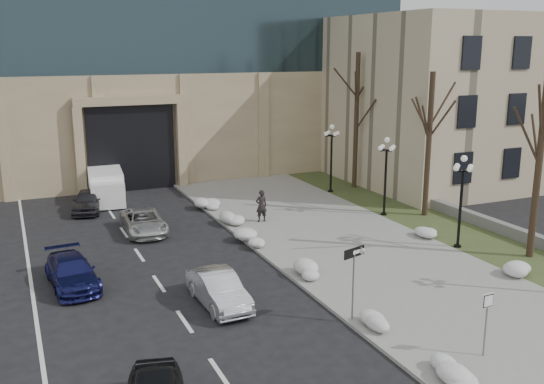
{
  "coord_description": "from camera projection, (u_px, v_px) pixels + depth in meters",
  "views": [
    {
      "loc": [
        -11.85,
        -10.12,
        9.88
      ],
      "look_at": [
        -1.16,
        14.1,
        3.5
      ],
      "focal_mm": 40.0,
      "sensor_mm": 36.0,
      "label": 1
    }
  ],
  "objects": [
    {
      "name": "snow_clump_e",
      "position": [
        261.0,
        245.0,
        29.98
      ],
      "size": [
        1.1,
        1.6,
        0.36
      ],
      "primitive_type": "ellipsoid",
      "color": "silver",
      "rests_on": "sidewalk"
    },
    {
      "name": "lamppost_c",
      "position": [
        386.0,
        166.0,
        35.41
      ],
      "size": [
        1.18,
        1.18,
        4.76
      ],
      "color": "black",
      "rests_on": "ground"
    },
    {
      "name": "tree_mid",
      "position": [
        430.0,
        124.0,
        34.81
      ],
      "size": [
        3.2,
        3.2,
        8.5
      ],
      "color": "black",
      "rests_on": "ground"
    },
    {
      "name": "curb",
      "position": [
        276.0,
        264.0,
        28.01
      ],
      "size": [
        0.3,
        40.0,
        0.14
      ],
      "primitive_type": "cube",
      "color": "gray",
      "rests_on": "ground"
    },
    {
      "name": "keep_sign",
      "position": [
        487.0,
        311.0,
        19.28
      ],
      "size": [
        0.49,
        0.08,
        2.27
      ],
      "rotation": [
        0.0,
        0.0,
        0.05
      ],
      "color": "slate",
      "rests_on": "ground"
    },
    {
      "name": "snow_clump_k",
      "position": [
        242.0,
        235.0,
        31.6
      ],
      "size": [
        1.1,
        1.6,
        0.36
      ],
      "primitive_type": "ellipsoid",
      "color": "silver",
      "rests_on": "sidewalk"
    },
    {
      "name": "snow_clump_g",
      "position": [
        209.0,
        205.0,
        37.51
      ],
      "size": [
        1.1,
        1.6,
        0.36
      ],
      "primitive_type": "ellipsoid",
      "color": "silver",
      "rests_on": "sidewalk"
    },
    {
      "name": "car_d",
      "position": [
        144.0,
        222.0,
        32.83
      ],
      "size": [
        2.18,
        4.5,
        1.23
      ],
      "primitive_type": "imported",
      "rotation": [
        0.0,
        0.0,
        -0.03
      ],
      "color": "#BEBEBE",
      "rests_on": "ground"
    },
    {
      "name": "car_b",
      "position": [
        218.0,
        289.0,
        23.59
      ],
      "size": [
        1.57,
        4.08,
        1.33
      ],
      "primitive_type": "imported",
      "rotation": [
        0.0,
        0.0,
        0.04
      ],
      "color": "#B7BBBF",
      "rests_on": "ground"
    },
    {
      "name": "snow_clump_c",
      "position": [
        374.0,
        321.0,
        21.72
      ],
      "size": [
        1.1,
        1.6,
        0.36
      ],
      "primitive_type": "ellipsoid",
      "color": "silver",
      "rests_on": "sidewalk"
    },
    {
      "name": "snow_clump_f",
      "position": [
        230.0,
        221.0,
        34.15
      ],
      "size": [
        1.1,
        1.6,
        0.36
      ],
      "primitive_type": "ellipsoid",
      "color": "silver",
      "rests_on": "sidewalk"
    },
    {
      "name": "lamppost_b",
      "position": [
        462.0,
        189.0,
        29.63
      ],
      "size": [
        1.18,
        1.18,
        4.76
      ],
      "color": "black",
      "rests_on": "ground"
    },
    {
      "name": "snow_clump_j",
      "position": [
        421.0,
        233.0,
        31.98
      ],
      "size": [
        1.1,
        1.6,
        0.36
      ],
      "primitive_type": "ellipsoid",
      "color": "silver",
      "rests_on": "sidewalk"
    },
    {
      "name": "car_c",
      "position": [
        72.0,
        272.0,
        25.44
      ],
      "size": [
        2.12,
        4.5,
        1.27
      ],
      "primitive_type": "imported",
      "rotation": [
        0.0,
        0.0,
        0.08
      ],
      "color": "navy",
      "rests_on": "ground"
    },
    {
      "name": "tree_near",
      "position": [
        542.0,
        138.0,
        27.62
      ],
      "size": [
        3.2,
        3.2,
        9.0
      ],
      "color": "black",
      "rests_on": "ground"
    },
    {
      "name": "car_e",
      "position": [
        88.0,
        201.0,
        37.02
      ],
      "size": [
        2.52,
        4.24,
        1.35
      ],
      "primitive_type": "imported",
      "rotation": [
        0.0,
        0.0,
        -0.25
      ],
      "color": "#313035",
      "rests_on": "ground"
    },
    {
      "name": "grass_strip",
      "position": [
        464.0,
        235.0,
        32.34
      ],
      "size": [
        4.0,
        40.0,
        0.1
      ],
      "primitive_type": "cube",
      "color": "#364422",
      "rests_on": "ground"
    },
    {
      "name": "stone_wall",
      "position": [
        468.0,
        216.0,
        34.83
      ],
      "size": [
        0.5,
        30.0,
        0.7
      ],
      "primitive_type": "cube",
      "color": "slate",
      "rests_on": "ground"
    },
    {
      "name": "lamppost_d",
      "position": [
        331.0,
        149.0,
        41.19
      ],
      "size": [
        1.18,
        1.18,
        4.76
      ],
      "color": "black",
      "rests_on": "ground"
    },
    {
      "name": "snow_clump_b",
      "position": [
        447.0,
        372.0,
        18.31
      ],
      "size": [
        1.1,
        1.6,
        0.36
      ],
      "primitive_type": "ellipsoid",
      "color": "silver",
      "rests_on": "sidewalk"
    },
    {
      "name": "box_truck",
      "position": [
        106.0,
        186.0,
        39.89
      ],
      "size": [
        2.72,
        6.31,
        1.95
      ],
      "rotation": [
        0.0,
        0.0,
        -0.1
      ],
      "color": "white",
      "rests_on": "ground"
    },
    {
      "name": "sidewalk",
      "position": [
        359.0,
        251.0,
        29.78
      ],
      "size": [
        9.0,
        40.0,
        0.12
      ],
      "primitive_type": "cube",
      "color": "gray",
      "rests_on": "ground"
    },
    {
      "name": "tree_far",
      "position": [
        357.0,
        102.0,
        41.78
      ],
      "size": [
        3.2,
        3.2,
        9.5
      ],
      "color": "black",
      "rests_on": "ground"
    },
    {
      "name": "snow_clump_d",
      "position": [
        304.0,
        273.0,
        26.24
      ],
      "size": [
        1.1,
        1.6,
        0.36
      ],
      "primitive_type": "ellipsoid",
      "color": "silver",
      "rests_on": "sidewalk"
    },
    {
      "name": "pedestrian",
      "position": [
        261.0,
        206.0,
        34.46
      ],
      "size": [
        0.68,
        0.45,
        1.84
      ],
      "primitive_type": "imported",
      "rotation": [
        0.0,
        0.0,
        3.13
      ],
      "color": "black",
      "rests_on": "sidewalk"
    },
    {
      "name": "snow_clump_i",
      "position": [
        507.0,
        270.0,
        26.65
      ],
      "size": [
        1.1,
        1.6,
        0.36
      ],
      "primitive_type": "ellipsoid",
      "color": "silver",
      "rests_on": "sidewalk"
    },
    {
      "name": "classical_building",
      "position": [
        468.0,
        97.0,
        48.09
      ],
      "size": [
        22.0,
        18.12,
        12.0
      ],
      "color": "#BAAD8B",
      "rests_on": "ground"
    },
    {
      "name": "one_way_sign",
      "position": [
        358.0,
        260.0,
        21.78
      ],
      "size": [
        1.08,
        0.44,
        2.9
      ],
      "rotation": [
        0.0,
        0.0,
        0.3
      ],
      "color": "slate",
      "rests_on": "ground"
    }
  ]
}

